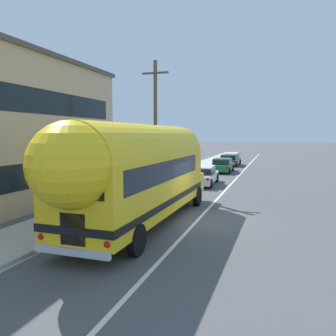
{
  "coord_description": "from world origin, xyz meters",
  "views": [
    {
      "loc": [
        3.18,
        -13.97,
        3.71
      ],
      "look_at": [
        -2.17,
        2.51,
        1.98
      ],
      "focal_mm": 35.86,
      "sensor_mm": 36.0,
      "label": 1
    }
  ],
  "objects_px": {
    "car_second": "(222,165)",
    "car_third": "(230,159)",
    "painted_bus": "(139,170)",
    "utility_pole": "(155,124)",
    "car_lead": "(202,175)"
  },
  "relations": [
    {
      "from": "utility_pole",
      "to": "car_lead",
      "type": "relative_size",
      "value": 1.76
    },
    {
      "from": "car_lead",
      "to": "car_third",
      "type": "bearing_deg",
      "value": 90.04
    },
    {
      "from": "painted_bus",
      "to": "car_second",
      "type": "bearing_deg",
      "value": 89.82
    },
    {
      "from": "car_lead",
      "to": "car_third",
      "type": "distance_m",
      "value": 15.93
    },
    {
      "from": "utility_pole",
      "to": "car_second",
      "type": "relative_size",
      "value": 1.88
    },
    {
      "from": "car_second",
      "to": "car_third",
      "type": "relative_size",
      "value": 0.98
    },
    {
      "from": "utility_pole",
      "to": "car_second",
      "type": "height_order",
      "value": "utility_pole"
    },
    {
      "from": "utility_pole",
      "to": "painted_bus",
      "type": "distance_m",
      "value": 9.45
    },
    {
      "from": "car_second",
      "to": "car_third",
      "type": "height_order",
      "value": "same"
    },
    {
      "from": "car_second",
      "to": "car_lead",
      "type": "bearing_deg",
      "value": -90.98
    },
    {
      "from": "utility_pole",
      "to": "car_third",
      "type": "relative_size",
      "value": 1.85
    },
    {
      "from": "car_lead",
      "to": "utility_pole",
      "type": "bearing_deg",
      "value": -126.27
    },
    {
      "from": "painted_bus",
      "to": "car_second",
      "type": "distance_m",
      "value": 20.98
    },
    {
      "from": "car_lead",
      "to": "car_second",
      "type": "xyz_separation_m",
      "value": [
        0.15,
        8.71,
        -0.01
      ]
    },
    {
      "from": "car_lead",
      "to": "car_second",
      "type": "relative_size",
      "value": 1.07
    }
  ]
}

